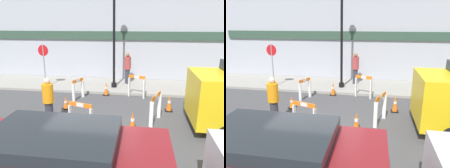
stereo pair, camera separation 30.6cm
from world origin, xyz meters
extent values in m
plane|color=#424244|center=(0.00, 0.00, 0.00)|extent=(60.00, 60.00, 0.00)
cube|color=gray|center=(0.00, 5.96, 0.06)|extent=(18.00, 2.92, 0.12)
cube|color=#A3A8B2|center=(0.00, 7.50, 2.75)|extent=(18.00, 0.12, 5.50)
cube|color=#2D4738|center=(0.00, 7.39, 2.80)|extent=(16.20, 0.10, 0.50)
cylinder|color=black|center=(-0.23, 5.48, 0.24)|extent=(0.29, 0.29, 0.24)
cylinder|color=black|center=(-0.23, 5.48, 2.80)|extent=(0.13, 0.13, 5.36)
cylinder|color=gray|center=(-4.00, 5.05, 1.26)|extent=(0.06, 0.06, 2.27)
cylinder|color=red|center=(-4.00, 5.05, 2.13)|extent=(0.60, 0.09, 0.60)
cube|color=white|center=(-1.57, 3.93, 0.42)|extent=(0.14, 0.11, 0.85)
cube|color=white|center=(-1.85, 3.33, 0.42)|extent=(0.14, 0.11, 0.85)
cube|color=orange|center=(-1.71, 3.63, 0.92)|extent=(0.33, 0.66, 0.15)
cube|color=white|center=(-1.71, 3.63, 0.92)|extent=(0.12, 0.21, 0.14)
cube|color=white|center=(-1.14, 0.72, 0.43)|extent=(0.09, 0.14, 0.85)
cube|color=white|center=(-0.34, 0.49, 0.43)|extent=(0.09, 0.14, 0.85)
cube|color=orange|center=(-0.74, 0.61, 0.93)|extent=(0.86, 0.27, 0.15)
cube|color=white|center=(-0.74, 0.61, 0.93)|extent=(0.27, 0.10, 0.14)
cube|color=white|center=(1.66, 1.16, 0.47)|extent=(0.14, 0.10, 0.95)
cube|color=white|center=(1.99, 1.99, 0.47)|extent=(0.14, 0.10, 0.95)
cube|color=orange|center=(1.83, 1.57, 1.02)|extent=(0.37, 0.90, 0.15)
cube|color=white|center=(1.83, 1.57, 1.02)|extent=(0.13, 0.28, 0.13)
cube|color=white|center=(1.42, 4.14, 0.48)|extent=(0.10, 0.14, 0.96)
cube|color=white|center=(0.68, 4.42, 0.48)|extent=(0.10, 0.14, 0.96)
cube|color=orange|center=(1.05, 4.28, 1.04)|extent=(0.80, 0.33, 0.15)
cube|color=white|center=(1.05, 4.28, 1.04)|extent=(0.25, 0.12, 0.14)
cube|color=black|center=(1.02, 0.83, 0.02)|extent=(0.30, 0.30, 0.04)
cone|color=orange|center=(1.02, 0.83, 0.36)|extent=(0.23, 0.23, 0.63)
cylinder|color=white|center=(1.02, 0.83, 0.39)|extent=(0.13, 0.13, 0.09)
cube|color=black|center=(-1.90, 2.38, 0.02)|extent=(0.30, 0.30, 0.04)
cone|color=orange|center=(-1.90, 2.38, 0.28)|extent=(0.23, 0.22, 0.48)
cylinder|color=white|center=(-1.90, 2.38, 0.31)|extent=(0.13, 0.13, 0.07)
cube|color=black|center=(2.45, 2.74, 0.02)|extent=(0.30, 0.30, 0.04)
cone|color=orange|center=(2.45, 2.74, 0.37)|extent=(0.22, 0.22, 0.65)
cylinder|color=white|center=(2.45, 2.74, 0.40)|extent=(0.13, 0.13, 0.09)
cube|color=black|center=(-0.48, 4.40, 0.02)|extent=(0.30, 0.30, 0.04)
cone|color=orange|center=(-0.48, 4.40, 0.36)|extent=(0.22, 0.22, 0.64)
cylinder|color=white|center=(-0.48, 4.40, 0.39)|extent=(0.13, 0.13, 0.09)
cylinder|color=#33333D|center=(-2.01, 0.97, 0.41)|extent=(0.40, 0.40, 0.82)
cylinder|color=orange|center=(-2.01, 0.97, 1.16)|extent=(0.56, 0.56, 0.68)
sphere|color=beige|center=(-2.01, 0.97, 1.62)|extent=(0.31, 0.31, 0.22)
cylinder|color=#33333D|center=(0.45, 6.33, 0.55)|extent=(0.36, 0.36, 0.85)
cylinder|color=#A33D3D|center=(0.45, 6.33, 1.33)|extent=(0.50, 0.50, 0.71)
sphere|color=#8E6647|center=(0.45, 6.33, 1.80)|extent=(0.30, 0.30, 0.23)
cube|color=#1E2328|center=(-0.28, -2.63, 1.46)|extent=(2.36, 1.61, 0.52)
cylinder|color=black|center=(-1.61, -1.75, 0.30)|extent=(0.60, 0.18, 0.60)
cylinder|color=black|center=(3.93, 2.47, 0.30)|extent=(0.60, 0.18, 0.60)
camera|label=1|loc=(1.28, -6.01, 3.62)|focal=35.00mm
camera|label=2|loc=(1.58, -5.96, 3.62)|focal=35.00mm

